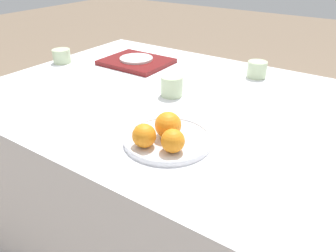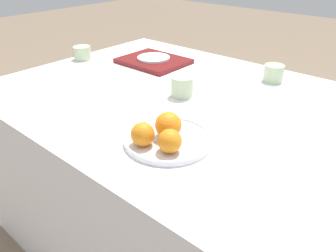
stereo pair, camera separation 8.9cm
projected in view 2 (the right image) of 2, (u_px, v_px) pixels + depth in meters
name	position (u px, v px, depth m)	size (l,w,h in m)	color
ground_plane	(187.00, 241.00, 1.51)	(12.00, 12.00, 0.00)	#7A6651
table	(190.00, 180.00, 1.34)	(1.51, 1.04, 0.72)	white
fruit_platter	(168.00, 139.00, 0.91)	(0.25, 0.25, 0.02)	silver
orange_0	(170.00, 141.00, 0.84)	(0.06, 0.06, 0.06)	orange
orange_1	(168.00, 125.00, 0.90)	(0.07, 0.07, 0.07)	orange
orange_2	(143.00, 134.00, 0.86)	(0.06, 0.06, 0.06)	orange
serving_tray	(154.00, 61.00, 1.53)	(0.30, 0.24, 0.02)	maroon
side_plate	(154.00, 58.00, 1.52)	(0.15, 0.15, 0.01)	silver
cup_0	(182.00, 86.00, 1.18)	(0.08, 0.08, 0.07)	#B7CC9E
cup_2	(82.00, 53.00, 1.57)	(0.08, 0.08, 0.06)	#B7CC9E
cup_3	(274.00, 73.00, 1.31)	(0.08, 0.08, 0.07)	#B7CC9E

